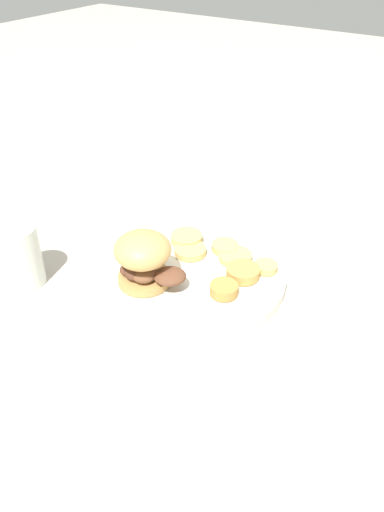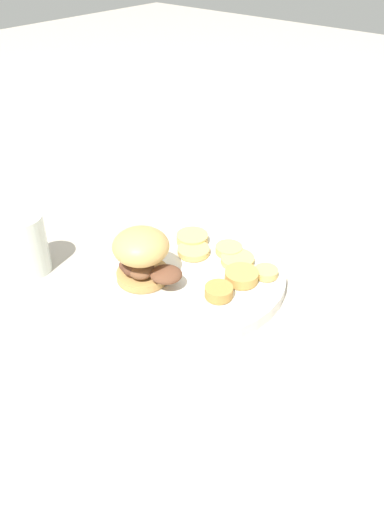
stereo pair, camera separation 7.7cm
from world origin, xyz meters
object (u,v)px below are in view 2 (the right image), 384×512
(sandwich, at_px, (142,256))
(fork, at_px, (289,399))
(dinner_plate, at_px, (192,274))
(drinking_glass, at_px, (27,244))

(sandwich, height_order, fork, sandwich)
(dinner_plate, xyz_separation_m, fork, (0.24, -0.10, -0.01))
(dinner_plate, distance_m, fork, 0.27)
(dinner_plate, height_order, drinking_glass, drinking_glass)
(fork, bearing_deg, drinking_glass, -174.42)
(dinner_plate, xyz_separation_m, drinking_glass, (-0.22, -0.15, 0.04))
(fork, bearing_deg, sandwich, 172.56)
(dinner_plate, xyz_separation_m, sandwich, (-0.04, -0.07, 0.05))
(fork, xyz_separation_m, drinking_glass, (-0.46, -0.05, 0.05))
(dinner_plate, relative_size, fork, 2.02)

